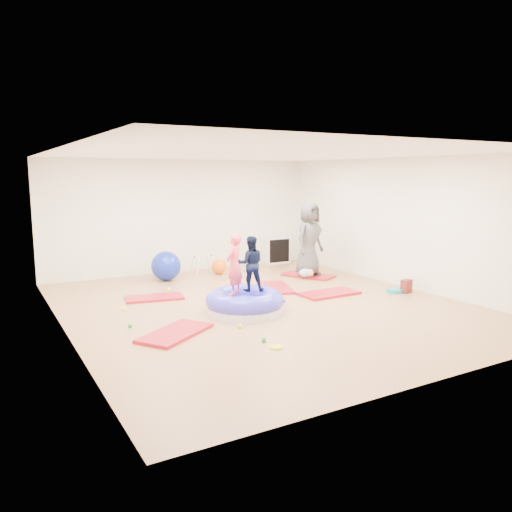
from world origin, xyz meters
TOP-DOWN VIEW (x-y plane):
  - room at (0.00, 0.00)m, footprint 7.01×8.01m
  - gym_mat_front_left at (-2.06, -0.82)m, footprint 1.38×1.21m
  - gym_mat_mid_left at (-1.62, 1.52)m, footprint 1.20×0.76m
  - gym_mat_center_back at (0.93, 1.08)m, footprint 0.93×1.31m
  - gym_mat_right at (1.60, 0.09)m, footprint 1.23×0.63m
  - gym_mat_rear_right at (2.30, 1.80)m, footprint 1.06×1.33m
  - inflatable_cushion at (-0.54, -0.24)m, footprint 1.39×1.39m
  - child_pink at (-0.75, -0.25)m, footprint 0.47×0.44m
  - child_navy at (-0.35, -0.12)m, footprint 0.59×0.54m
  - adult_caregiver at (2.27, 1.76)m, footprint 0.99×0.81m
  - infant at (2.10, 1.58)m, footprint 0.35×0.36m
  - ball_pit_balls at (-1.08, 0.21)m, footprint 3.07×3.89m
  - exercise_ball_blue at (-0.82, 3.07)m, footprint 0.69×0.69m
  - exercise_ball_orange at (0.57, 3.15)m, footprint 0.38×0.38m
  - infant_play_gym at (0.25, 3.40)m, footprint 0.60×0.57m
  - cube_shelf at (2.63, 3.79)m, footprint 0.73×0.36m
  - balance_disc at (2.93, -0.43)m, footprint 0.36×0.36m
  - backpack at (3.10, -0.56)m, footprint 0.27×0.20m
  - yellow_toy at (-1.03, -2.09)m, footprint 0.18×0.18m

SIDE VIEW (x-z plane):
  - yellow_toy at x=-1.03m, z-range 0.00..0.03m
  - gym_mat_mid_left at x=-1.62m, z-range 0.00..0.05m
  - gym_mat_center_back at x=0.93m, z-range 0.00..0.05m
  - gym_mat_rear_right at x=2.30m, z-range 0.00..0.05m
  - gym_mat_right at x=1.60m, z-range 0.00..0.05m
  - gym_mat_front_left at x=-2.06m, z-range 0.00..0.05m
  - ball_pit_balls at x=-1.08m, z-range 0.00..0.07m
  - balance_disc at x=2.93m, z-range 0.00..0.08m
  - backpack at x=3.10m, z-range 0.00..0.28m
  - infant at x=2.10m, z-range 0.05..0.26m
  - inflatable_cushion at x=-0.54m, z-range -0.05..0.39m
  - exercise_ball_orange at x=0.57m, z-range 0.00..0.38m
  - infant_play_gym at x=0.25m, z-range 0.08..0.53m
  - exercise_ball_blue at x=-0.82m, z-range 0.00..0.69m
  - cube_shelf at x=2.63m, z-range 0.00..0.73m
  - child_navy at x=-0.35m, z-range 0.40..1.40m
  - adult_caregiver at x=2.27m, z-range 0.05..1.79m
  - child_pink at x=-0.75m, z-range 0.40..1.47m
  - room at x=0.00m, z-range 0.00..2.80m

